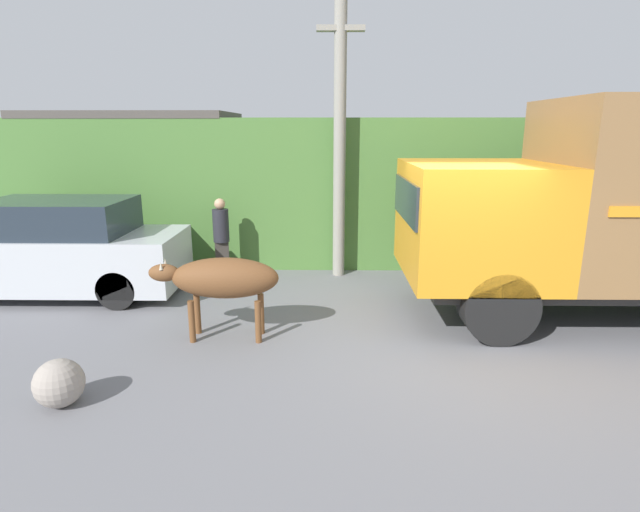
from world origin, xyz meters
TOP-DOWN VIEW (x-y plane):
  - ground_plane at (0.00, 0.00)m, footprint 60.00×60.00m
  - hillside_embankment at (0.00, 6.43)m, footprint 32.00×5.54m
  - building_backdrop at (-5.94, 5.00)m, footprint 4.39×2.70m
  - brown_cow at (-3.06, 0.09)m, footprint 1.84×0.58m
  - parked_suv at (-6.46, 2.01)m, footprint 4.48×1.74m
  - pedestrian_on_hill at (-3.70, 3.10)m, footprint 0.37×0.37m
  - utility_pole at (-1.34, 3.35)m, footprint 0.90×0.24m
  - roadside_rock at (-4.50, -1.76)m, footprint 0.53×0.53m

SIDE VIEW (x-z plane):
  - ground_plane at x=0.00m, z-range 0.00..0.00m
  - roadside_rock at x=-4.50m, z-range 0.00..0.53m
  - parked_suv at x=-6.46m, z-range -0.03..1.70m
  - brown_cow at x=-3.06m, z-range 0.29..1.49m
  - pedestrian_on_hill at x=-3.70m, z-range 0.08..1.70m
  - hillside_embankment at x=0.00m, z-range 0.00..3.16m
  - building_backdrop at x=-5.94m, z-range 0.02..3.32m
  - utility_pole at x=-1.34m, z-range 0.11..5.50m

